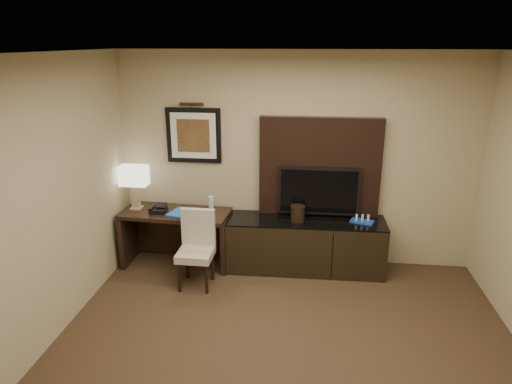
# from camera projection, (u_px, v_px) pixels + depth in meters

# --- Properties ---
(ceiling) EXTENTS (4.50, 5.00, 0.01)m
(ceiling) POSITION_uv_depth(u_px,v_px,m) (288.00, 55.00, 2.97)
(ceiling) COLOR silver
(ceiling) RESTS_ON wall_back
(wall_back) EXTENTS (4.50, 0.01, 2.70)m
(wall_back) POSITION_uv_depth(u_px,v_px,m) (296.00, 161.00, 5.75)
(wall_back) COLOR tan
(wall_back) RESTS_ON floor
(wall_left) EXTENTS (0.01, 5.00, 2.70)m
(wall_left) POSITION_uv_depth(u_px,v_px,m) (3.00, 230.00, 3.65)
(wall_left) COLOR tan
(wall_left) RESTS_ON floor
(desk) EXTENTS (1.40, 0.67, 0.73)m
(desk) POSITION_uv_depth(u_px,v_px,m) (177.00, 238.00, 5.90)
(desk) COLOR black
(desk) RESTS_ON floor
(credenza) EXTENTS (1.97, 0.58, 0.67)m
(credenza) POSITION_uv_depth(u_px,v_px,m) (305.00, 245.00, 5.77)
(credenza) COLOR black
(credenza) RESTS_ON floor
(tv_wall_panel) EXTENTS (1.50, 0.12, 1.30)m
(tv_wall_panel) POSITION_uv_depth(u_px,v_px,m) (319.00, 169.00, 5.69)
(tv_wall_panel) COLOR black
(tv_wall_panel) RESTS_ON wall_back
(tv) EXTENTS (1.00, 0.08, 0.60)m
(tv) POSITION_uv_depth(u_px,v_px,m) (319.00, 191.00, 5.67)
(tv) COLOR black
(tv) RESTS_ON tv_wall_panel
(artwork) EXTENTS (0.70, 0.04, 0.70)m
(artwork) POSITION_uv_depth(u_px,v_px,m) (194.00, 135.00, 5.78)
(artwork) COLOR black
(artwork) RESTS_ON wall_back
(picture_light) EXTENTS (0.04, 0.04, 0.30)m
(picture_light) POSITION_uv_depth(u_px,v_px,m) (192.00, 104.00, 5.62)
(picture_light) COLOR #433215
(picture_light) RESTS_ON wall_back
(desk_chair) EXTENTS (0.41, 0.47, 0.84)m
(desk_chair) POSITION_uv_depth(u_px,v_px,m) (196.00, 253.00, 5.34)
(desk_chair) COLOR beige
(desk_chair) RESTS_ON floor
(table_lamp) EXTENTS (0.38, 0.27, 0.56)m
(table_lamp) POSITION_uv_depth(u_px,v_px,m) (135.00, 188.00, 5.80)
(table_lamp) COLOR tan
(table_lamp) RESTS_ON desk
(desk_phone) EXTENTS (0.20, 0.18, 0.10)m
(desk_phone) POSITION_uv_depth(u_px,v_px,m) (158.00, 209.00, 5.75)
(desk_phone) COLOR black
(desk_phone) RESTS_ON desk
(blue_folder) EXTENTS (0.32, 0.38, 0.02)m
(blue_folder) POSITION_uv_depth(u_px,v_px,m) (180.00, 213.00, 5.72)
(blue_folder) COLOR blue
(blue_folder) RESTS_ON desk
(book) EXTENTS (0.16, 0.03, 0.21)m
(book) POSITION_uv_depth(u_px,v_px,m) (180.00, 204.00, 5.73)
(book) COLOR tan
(book) RESTS_ON desk
(water_bottle) EXTENTS (0.08, 0.08, 0.19)m
(water_bottle) POSITION_uv_depth(u_px,v_px,m) (211.00, 204.00, 5.79)
(water_bottle) COLOR silver
(water_bottle) RESTS_ON desk
(ice_bucket) EXTENTS (0.18, 0.18, 0.20)m
(ice_bucket) POSITION_uv_depth(u_px,v_px,m) (298.00, 213.00, 5.61)
(ice_bucket) COLOR black
(ice_bucket) RESTS_ON credenza
(minibar_tray) EXTENTS (0.31, 0.25, 0.10)m
(minibar_tray) POSITION_uv_depth(u_px,v_px,m) (362.00, 218.00, 5.58)
(minibar_tray) COLOR #1A3EAF
(minibar_tray) RESTS_ON credenza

